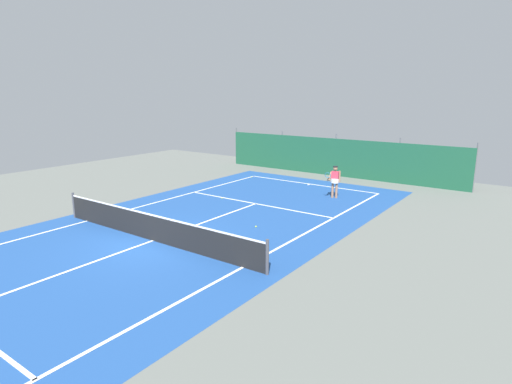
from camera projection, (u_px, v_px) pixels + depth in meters
The scene contains 9 objects.
ground_plane at pixel (153, 241), 15.23m from camera, with size 36.00×36.00×0.00m, color slate.
court_surface at pixel (153, 241), 15.23m from camera, with size 11.02×26.60×0.01m.
tennis_net at pixel (152, 227), 15.11m from camera, with size 10.12×0.10×1.10m.
back_fence at pixel (338, 164), 27.44m from camera, with size 16.30×0.98×2.70m.
tennis_player at pixel (335, 179), 21.23m from camera, with size 0.60×0.81×1.64m.
tennis_ball_near_player at pixel (222, 198), 21.27m from camera, with size 0.07×0.07×0.07m, color #CCDB33.
tennis_ball_midcourt at pixel (256, 227), 16.74m from camera, with size 0.07×0.07×0.07m, color #CCDB33.
tennis_ball_by_sideline at pixel (252, 177), 26.62m from camera, with size 0.07×0.07×0.07m, color #CCDB33.
parked_car at pixel (352, 159), 28.58m from camera, with size 2.26×4.32×1.68m.
Camera 1 is at (11.44, -9.53, 5.24)m, focal length 29.41 mm.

